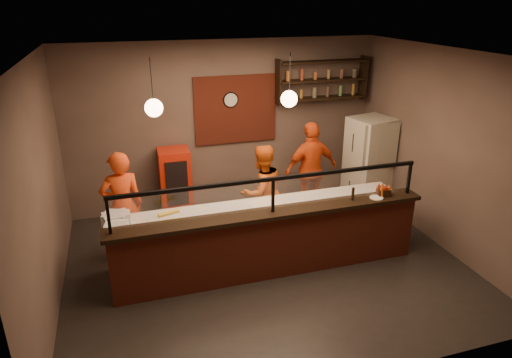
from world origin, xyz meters
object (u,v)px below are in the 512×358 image
object	(u,v)px
wall_clock	(231,100)
cook_right	(311,170)
red_cooler	(175,183)
pizza_dough	(267,204)
cook_left	(122,206)
condiment_caddy	(383,192)
pepper_mill	(353,194)
cook_mid	(262,192)
fridge	(369,163)

from	to	relation	value
wall_clock	cook_right	world-z (taller)	wall_clock
red_cooler	pizza_dough	world-z (taller)	red_cooler
wall_clock	cook_left	world-z (taller)	wall_clock
condiment_caddy	pepper_mill	distance (m)	0.54
condiment_caddy	cook_right	bearing A→B (deg)	104.74
wall_clock	cook_mid	bearing A→B (deg)	-85.28
cook_left	pizza_dough	world-z (taller)	cook_left
cook_mid	pizza_dough	bearing A→B (deg)	61.37
fridge	pepper_mill	size ratio (longest dim) A/B	9.11
cook_left	pepper_mill	size ratio (longest dim) A/B	9.00
wall_clock	cook_right	distance (m)	2.01
red_cooler	pizza_dough	distance (m)	2.24
wall_clock	pepper_mill	bearing A→B (deg)	-66.69
cook_left	pizza_dough	size ratio (longest dim) A/B	3.38
condiment_caddy	fridge	bearing A→B (deg)	65.95
fridge	condiment_caddy	xyz separation A→B (m)	(-0.78, -1.76, 0.22)
cook_right	fridge	distance (m)	1.24
cook_right	red_cooler	world-z (taller)	cook_right
wall_clock	cook_left	bearing A→B (deg)	-144.11
cook_mid	condiment_caddy	world-z (taller)	cook_mid
cook_left	fridge	size ratio (longest dim) A/B	0.99
fridge	pizza_dough	bearing A→B (deg)	-166.91
cook_left	red_cooler	size ratio (longest dim) A/B	1.34
condiment_caddy	red_cooler	bearing A→B (deg)	140.07
cook_mid	cook_right	size ratio (longest dim) A/B	0.91
red_cooler	cook_mid	bearing A→B (deg)	-42.17
red_cooler	condiment_caddy	distance (m)	3.80
wall_clock	cook_left	xyz separation A→B (m)	(-2.15, -1.56, -1.21)
wall_clock	cook_right	xyz separation A→B (m)	(1.26, -1.01, -1.19)
pizza_dough	condiment_caddy	xyz separation A→B (m)	(1.72, -0.53, 0.21)
fridge	red_cooler	size ratio (longest dim) A/B	1.36
cook_right	pepper_mill	xyz separation A→B (m)	(-0.08, -1.73, 0.25)
cook_right	pizza_dough	size ratio (longest dim) A/B	3.47
cook_left	fridge	bearing A→B (deg)	179.43
cook_left	cook_mid	world-z (taller)	cook_left
fridge	red_cooler	xyz separation A→B (m)	(-3.67, 0.66, -0.24)
pizza_dough	pepper_mill	bearing A→B (deg)	-24.54
cook_mid	pizza_dough	xyz separation A→B (m)	(-0.13, -0.66, 0.08)
cook_right	cook_left	bearing A→B (deg)	2.49
fridge	cook_left	bearing A→B (deg)	174.11
cook_mid	pepper_mill	world-z (taller)	cook_mid
red_cooler	pepper_mill	distance (m)	3.42
wall_clock	cook_mid	distance (m)	2.00
pizza_dough	fridge	bearing A→B (deg)	26.14
cook_left	cook_mid	xyz separation A→B (m)	(2.28, 0.01, -0.06)
fridge	pizza_dough	xyz separation A→B (m)	(-2.50, -1.23, 0.01)
pizza_dough	red_cooler	bearing A→B (deg)	121.80
fridge	cook_right	bearing A→B (deg)	168.80
fridge	condiment_caddy	world-z (taller)	fridge
pepper_mill	cook_right	bearing A→B (deg)	87.22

